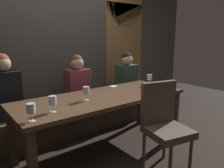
{
  "coord_description": "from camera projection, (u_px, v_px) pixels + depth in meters",
  "views": [
    {
      "loc": [
        -1.54,
        -2.16,
        1.47
      ],
      "look_at": [
        0.24,
        0.12,
        0.84
      ],
      "focal_mm": 34.88,
      "sensor_mm": 36.0,
      "label": 1
    }
  ],
  "objects": [
    {
      "name": "diner_far_end",
      "position": [
        127.0,
        75.0,
        3.88
      ],
      "size": [
        0.36,
        0.24,
        0.75
      ],
      "color": "#2D473D",
      "rests_on": "banquette_bench"
    },
    {
      "name": "espresso_cup",
      "position": [
        148.0,
        85.0,
        3.21
      ],
      "size": [
        0.12,
        0.12,
        0.06
      ],
      "color": "white",
      "rests_on": "dining_table"
    },
    {
      "name": "back_wall_tiled",
      "position": [
        59.0,
        35.0,
        3.52
      ],
      "size": [
        6.0,
        0.12,
        3.0
      ],
      "primitive_type": "cube",
      "color": "#4C4944",
      "rests_on": "ground"
    },
    {
      "name": "wine_glass_end_left",
      "position": [
        86.0,
        91.0,
        2.53
      ],
      "size": [
        0.08,
        0.08,
        0.16
      ],
      "color": "silver",
      "rests_on": "dining_table"
    },
    {
      "name": "folded_napkin",
      "position": [
        113.0,
        86.0,
        3.25
      ],
      "size": [
        0.13,
        0.12,
        0.01
      ],
      "primitive_type": "cube",
      "rotation": [
        0.0,
        0.0,
        0.22
      ],
      "color": "silver",
      "rests_on": "dining_table"
    },
    {
      "name": "banquette_bench",
      "position": [
        77.0,
        118.0,
        3.39
      ],
      "size": [
        2.5,
        0.44,
        0.45
      ],
      "color": "#40352A",
      "rests_on": "ground"
    },
    {
      "name": "wine_glass_near_left",
      "position": [
        150.0,
        77.0,
        3.35
      ],
      "size": [
        0.08,
        0.08,
        0.16
      ],
      "color": "silver",
      "rests_on": "dining_table"
    },
    {
      "name": "wine_glass_end_right",
      "position": [
        31.0,
        109.0,
        1.89
      ],
      "size": [
        0.08,
        0.08,
        0.16
      ],
      "color": "silver",
      "rests_on": "dining_table"
    },
    {
      "name": "dining_table",
      "position": [
        103.0,
        103.0,
        2.76
      ],
      "size": [
        2.2,
        0.84,
        0.74
      ],
      "color": "#493422",
      "rests_on": "ground"
    },
    {
      "name": "arched_door",
      "position": [
        124.0,
        42.0,
        4.31
      ],
      "size": [
        0.9,
        0.05,
        2.55
      ],
      "color": "olive",
      "rests_on": "ground"
    },
    {
      "name": "diner_bearded",
      "position": [
        77.0,
        81.0,
        3.3
      ],
      "size": [
        0.36,
        0.24,
        0.76
      ],
      "color": "brown",
      "rests_on": "banquette_bench"
    },
    {
      "name": "ground",
      "position": [
        103.0,
        149.0,
        2.9
      ],
      "size": [
        9.0,
        9.0,
        0.0
      ],
      "primitive_type": "plane",
      "color": "black"
    },
    {
      "name": "fork_on_table",
      "position": [
        162.0,
        91.0,
        2.95
      ],
      "size": [
        0.03,
        0.17,
        0.01
      ],
      "primitive_type": "cube",
      "rotation": [
        0.0,
        0.0,
        0.11
      ],
      "color": "silver",
      "rests_on": "dining_table"
    },
    {
      "name": "wine_glass_far_right",
      "position": [
        52.0,
        101.0,
        2.13
      ],
      "size": [
        0.08,
        0.08,
        0.16
      ],
      "color": "silver",
      "rests_on": "dining_table"
    },
    {
      "name": "chair_near_side",
      "position": [
        164.0,
        121.0,
        2.41
      ],
      "size": [
        0.53,
        0.53,
        0.98
      ],
      "color": "brown",
      "rests_on": "ground"
    },
    {
      "name": "diner_redhead",
      "position": [
        5.0,
        89.0,
        2.7
      ],
      "size": [
        0.36,
        0.24,
        0.83
      ],
      "color": "black",
      "rests_on": "banquette_bench"
    }
  ]
}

